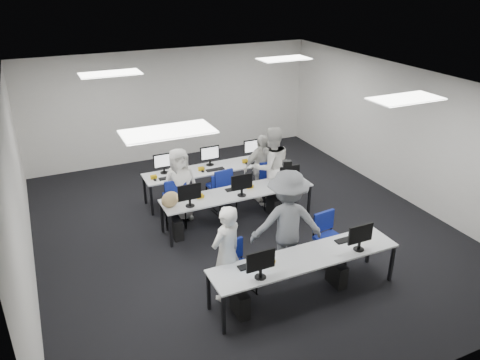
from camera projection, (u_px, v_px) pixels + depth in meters
name	position (u px, v px, depth m)	size (l,w,h in m)	color
room	(242.00, 161.00, 9.10)	(9.00, 9.02, 3.00)	black
ceiling_panels	(242.00, 85.00, 8.49)	(5.20, 4.60, 0.02)	white
desk_front	(305.00, 259.00, 7.46)	(3.20, 0.70, 0.73)	silver
desk_mid	(238.00, 194.00, 9.61)	(3.20, 0.70, 0.73)	silver
desk_back	(213.00, 170.00, 10.77)	(3.20, 0.70, 0.73)	silver
equipment_front	(295.00, 280.00, 7.50)	(2.51, 0.41, 1.19)	#0B499A
equipment_mid	(230.00, 210.00, 9.65)	(2.91, 0.41, 1.19)	white
equipment_back	(221.00, 181.00, 10.99)	(2.91, 0.41, 1.19)	white
chair_0	(238.00, 278.00, 7.68)	(0.53, 0.56, 0.90)	navy
chair_1	(329.00, 248.00, 8.47)	(0.52, 0.55, 0.95)	navy
chair_2	(176.00, 212.00, 9.74)	(0.54, 0.57, 0.88)	navy
chair_3	(224.00, 202.00, 10.19)	(0.47, 0.50, 0.85)	navy
chair_4	(271.00, 193.00, 10.53)	(0.56, 0.60, 0.96)	navy
chair_5	(176.00, 205.00, 9.97)	(0.54, 0.58, 0.96)	navy
chair_6	(220.00, 194.00, 10.50)	(0.51, 0.55, 0.94)	navy
chair_7	(269.00, 184.00, 11.01)	(0.48, 0.51, 0.91)	navy
handbag	(170.00, 199.00, 8.93)	(0.38, 0.24, 0.31)	tan
student_0	(226.00, 254.00, 7.35)	(0.61, 0.40, 1.66)	silver
student_1	(271.00, 167.00, 10.30)	(0.89, 0.70, 1.84)	silver
student_2	(180.00, 185.00, 9.76)	(0.78, 0.50, 1.59)	silver
student_3	(261.00, 168.00, 10.62)	(0.91, 0.38, 1.56)	silver
photographer	(287.00, 223.00, 7.94)	(1.25, 0.72, 1.93)	slate
dslr_camera	(287.00, 163.00, 7.67)	(0.14, 0.18, 0.10)	black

